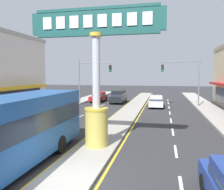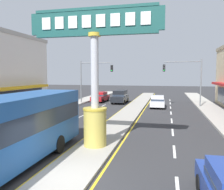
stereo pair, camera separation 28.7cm
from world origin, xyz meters
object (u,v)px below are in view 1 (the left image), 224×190
(traffic_light_left_side, at_px, (91,74))
(sedan_mid_left_lane, at_px, (52,113))
(sedan_far_right_lane, at_px, (99,97))
(bus_far_left_oncoming, at_px, (5,131))
(district_sign, at_px, (96,79))
(traffic_light_right_side, at_px, (185,74))
(sedan_kerb_right, at_px, (156,101))
(suv_near_left_lane, at_px, (118,96))

(traffic_light_left_side, distance_m, sedan_mid_left_lane, 13.03)
(sedan_far_right_lane, bearing_deg, bus_far_left_oncoming, -82.83)
(sedan_mid_left_lane, bearing_deg, district_sign, -46.64)
(traffic_light_right_side, height_order, sedan_mid_left_lane, traffic_light_right_side)
(sedan_far_right_lane, height_order, sedan_mid_left_lane, same)
(traffic_light_left_side, distance_m, traffic_light_right_side, 12.80)
(sedan_far_right_lane, xyz_separation_m, bus_far_left_oncoming, (3.30, -26.21, 1.08))
(traffic_light_left_side, height_order, sedan_kerb_right, traffic_light_left_side)
(traffic_light_right_side, xyz_separation_m, sedan_mid_left_lane, (-12.51, -12.35, -3.46))
(sedan_mid_left_lane, distance_m, bus_far_left_oncoming, 11.22)
(bus_far_left_oncoming, bearing_deg, traffic_light_left_side, 98.77)
(traffic_light_right_side, height_order, sedan_kerb_right, traffic_light_right_side)
(sedan_mid_left_lane, height_order, sedan_kerb_right, same)
(traffic_light_left_side, bearing_deg, district_sign, -71.42)
(traffic_light_right_side, relative_size, bus_far_left_oncoming, 0.55)
(sedan_far_right_lane, bearing_deg, traffic_light_left_side, -95.52)
(sedan_mid_left_lane, bearing_deg, suv_near_left_lane, 77.33)
(sedan_mid_left_lane, bearing_deg, sedan_kerb_right, 51.51)
(traffic_light_right_side, xyz_separation_m, bus_far_left_oncoming, (-9.21, -23.02, -2.38))
(sedan_mid_left_lane, bearing_deg, traffic_light_left_side, 91.30)
(traffic_light_right_side, height_order, suv_near_left_lane, traffic_light_right_side)
(district_sign, bearing_deg, suv_near_left_lane, 97.57)
(district_sign, xyz_separation_m, traffic_light_right_side, (6.40, 18.83, 0.27))
(district_sign, distance_m, sedan_far_right_lane, 23.07)
(district_sign, xyz_separation_m, sedan_mid_left_lane, (-6.11, 6.47, -3.19))
(suv_near_left_lane, distance_m, sedan_mid_left_lane, 15.06)
(traffic_light_right_side, distance_m, bus_far_left_oncoming, 24.91)
(sedan_far_right_lane, height_order, bus_far_left_oncoming, bus_far_left_oncoming)
(traffic_light_right_side, distance_m, sedan_far_right_lane, 13.36)
(district_sign, bearing_deg, sedan_mid_left_lane, 133.36)
(traffic_light_right_side, distance_m, sedan_kerb_right, 5.11)
(district_sign, distance_m, traffic_light_right_side, 19.89)
(sedan_mid_left_lane, bearing_deg, sedan_far_right_lane, 89.98)
(traffic_light_left_side, bearing_deg, sedan_far_right_lane, 84.48)
(traffic_light_right_side, xyz_separation_m, sedan_far_right_lane, (-12.51, 3.19, -3.46))
(traffic_light_left_side, bearing_deg, sedan_kerb_right, -8.20)
(sedan_far_right_lane, height_order, sedan_kerb_right, same)
(traffic_light_right_side, height_order, bus_far_left_oncoming, traffic_light_right_side)
(district_sign, distance_m, sedan_kerb_right, 18.21)
(district_sign, relative_size, sedan_kerb_right, 1.80)
(bus_far_left_oncoming, bearing_deg, district_sign, 56.17)
(district_sign, xyz_separation_m, sedan_far_right_lane, (-6.11, 22.01, -3.19))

